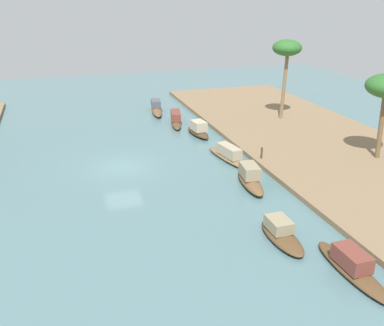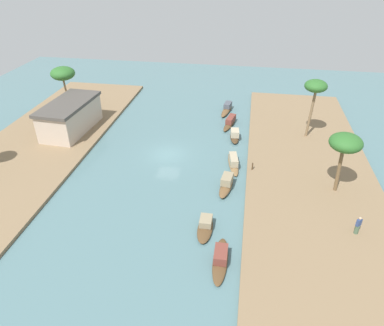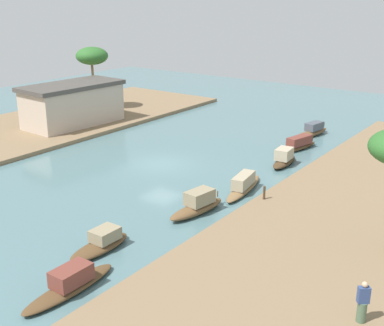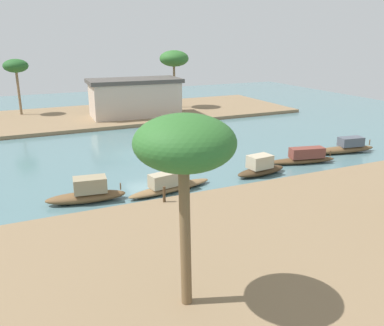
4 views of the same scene
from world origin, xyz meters
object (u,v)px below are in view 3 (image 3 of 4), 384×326
person_on_near_bank (363,304)px  mooring_post (264,193)px  riverside_building (73,104)px  sampan_downstream_large (101,243)px  sampan_midstream (70,283)px  palm_tree_right_short (92,56)px  sampan_near_left_bank (244,185)px  sampan_with_red_awning (311,132)px  sampan_open_hull (198,205)px  sampan_foreground (297,145)px  sampan_upstream_small (284,159)px

person_on_near_bank → mooring_post: bearing=96.5°
person_on_near_bank → riverside_building: (13.94, 30.98, 1.15)m
sampan_downstream_large → mooring_post: bearing=-20.7°
sampan_downstream_large → sampan_midstream: (-3.31, -1.57, 0.03)m
mooring_post → palm_tree_right_short: (11.31, 25.68, 4.92)m
sampan_near_left_bank → sampan_midstream: sampan_near_left_bank is taller
sampan_with_red_awning → sampan_near_left_bank: bearing=-164.1°
riverside_building → sampan_open_hull: bearing=-110.5°
person_on_near_bank → sampan_foreground: bearing=81.6°
sampan_downstream_large → riverside_building: 24.31m
sampan_near_left_bank → mooring_post: size_ratio=6.48×
palm_tree_right_short → sampan_with_red_awning: bearing=-78.9°
sampan_near_left_bank → mooring_post: 2.33m
sampan_midstream → person_on_near_bank: (4.55, -10.51, 0.67)m
sampan_near_left_bank → sampan_open_hull: 4.40m
sampan_near_left_bank → sampan_midstream: (-13.92, 0.03, -0.03)m
palm_tree_right_short → sampan_midstream: bearing=-135.6°
sampan_open_hull → sampan_upstream_small: bearing=6.9°
sampan_near_left_bank → sampan_with_red_awning: (14.46, 1.85, 0.00)m
sampan_near_left_bank → sampan_with_red_awning: 14.58m
riverside_building → sampan_foreground: bearing=-70.8°
mooring_post → sampan_foreground: bearing=15.5°
sampan_foreground → person_on_near_bank: bearing=-137.0°
sampan_downstream_large → sampan_foreground: (20.66, -0.54, 0.06)m
person_on_near_bank → palm_tree_right_short: palm_tree_right_short is taller
person_on_near_bank → riverside_building: riverside_building is taller
sampan_downstream_large → sampan_foreground: 20.66m
sampan_with_red_awning → riverside_building: bearing=126.6°
sampan_upstream_small → riverside_building: size_ratio=0.38×
riverside_building → sampan_near_left_bank: bearing=-99.1°
sampan_near_left_bank → sampan_foreground: 10.10m
sampan_near_left_bank → palm_tree_right_short: palm_tree_right_short is taller
sampan_upstream_small → person_on_near_bank: 18.81m
sampan_foreground → sampan_upstream_small: bearing=-156.0°
sampan_upstream_small → sampan_with_red_awning: size_ratio=0.69×
sampan_midstream → sampan_open_hull: bearing=1.7°
sampan_midstream → sampan_with_red_awning: sampan_with_red_awning is taller
sampan_with_red_awning → sampan_midstream: bearing=-167.7°
sampan_with_red_awning → sampan_foreground: bearing=-161.4°
sampan_upstream_small → sampan_foreground: 4.06m
sampan_foreground → sampan_open_hull: bearing=-164.9°
sampan_downstream_large → palm_tree_right_short: 30.77m
sampan_open_hull → sampan_with_red_awning: size_ratio=0.80×
sampan_downstream_large → mooring_post: size_ratio=4.42×
sampan_near_left_bank → sampan_midstream: size_ratio=1.09×
person_on_near_bank → riverside_building: 33.99m
sampan_with_red_awning → riverside_building: (-9.89, 18.66, 1.79)m
sampan_downstream_large → riverside_building: (15.18, 18.90, 1.84)m
sampan_midstream → palm_tree_right_short: 34.17m
sampan_with_red_awning → palm_tree_right_short: size_ratio=0.83×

